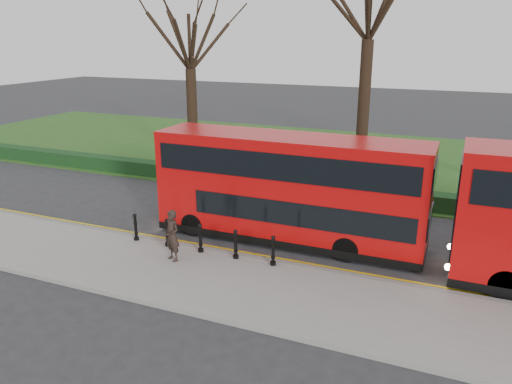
% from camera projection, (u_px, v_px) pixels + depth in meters
% --- Properties ---
extents(ground, '(120.00, 120.00, 0.00)m').
position_uv_depth(ground, '(249.00, 247.00, 18.47)').
color(ground, '#28282B').
rests_on(ground, ground).
extents(pavement, '(60.00, 4.00, 0.15)m').
position_uv_depth(pavement, '(211.00, 280.00, 15.81)').
color(pavement, gray).
rests_on(pavement, ground).
extents(kerb, '(60.00, 0.25, 0.16)m').
position_uv_depth(kerb, '(238.00, 256.00, 17.57)').
color(kerb, slate).
rests_on(kerb, ground).
extents(grass_verge, '(60.00, 18.00, 0.06)m').
position_uv_depth(grass_verge, '(344.00, 158.00, 31.64)').
color(grass_verge, '#284F1A').
rests_on(grass_verge, ground).
extents(hedge, '(60.00, 0.90, 0.80)m').
position_uv_depth(hedge, '(305.00, 187.00, 24.32)').
color(hedge, black).
rests_on(hedge, ground).
extents(yellow_line_outer, '(60.00, 0.10, 0.01)m').
position_uv_depth(yellow_line_outer, '(241.00, 254.00, 17.85)').
color(yellow_line_outer, yellow).
rests_on(yellow_line_outer, ground).
extents(yellow_line_inner, '(60.00, 0.10, 0.01)m').
position_uv_depth(yellow_line_inner, '(244.00, 252.00, 18.03)').
color(yellow_line_inner, yellow).
rests_on(yellow_line_inner, ground).
extents(tree_left, '(6.56, 6.56, 10.25)m').
position_uv_depth(tree_left, '(189.00, 36.00, 27.96)').
color(tree_left, black).
rests_on(tree_left, ground).
extents(bollard_row, '(5.64, 0.15, 1.00)m').
position_uv_depth(bollard_row, '(200.00, 239.00, 17.56)').
color(bollard_row, black).
rests_on(bollard_row, pavement).
extents(bus_lead, '(10.10, 2.32, 4.02)m').
position_uv_depth(bus_lead, '(289.00, 189.00, 18.49)').
color(bus_lead, '#B3090A').
rests_on(bus_lead, ground).
extents(pedestrian, '(0.77, 0.66, 1.78)m').
position_uv_depth(pedestrian, '(172.00, 236.00, 16.80)').
color(pedestrian, black).
rests_on(pedestrian, pavement).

